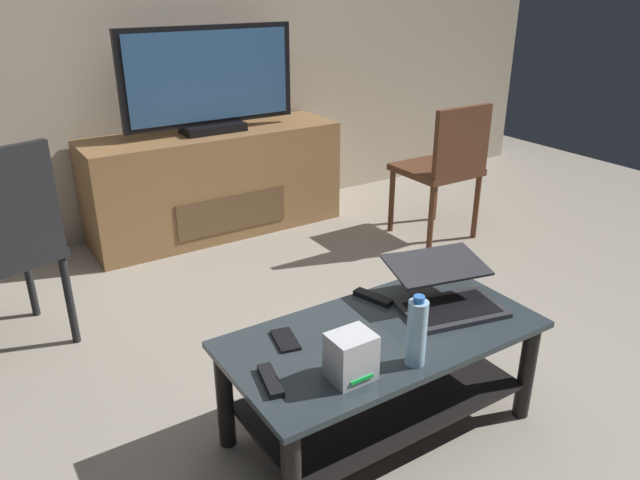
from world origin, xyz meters
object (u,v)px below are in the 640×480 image
at_px(soundbar_remote, 373,297).
at_px(tv_remote, 271,380).
at_px(media_cabinet, 216,182).
at_px(water_bottle_near, 417,332).
at_px(side_chair, 2,243).
at_px(laptop, 446,291).
at_px(dining_chair, 445,164).
at_px(cell_phone, 285,340).
at_px(television, 210,82).
at_px(router_box, 351,356).
at_px(coffee_table, 382,364).

bearing_deg(soundbar_remote, tv_remote, -174.02).
xyz_separation_m(media_cabinet, water_bottle_near, (-0.33, -2.32, 0.20)).
relative_size(side_chair, laptop, 2.19).
bearing_deg(soundbar_remote, laptop, -58.83).
distance_m(dining_chair, cell_phone, 2.07).
bearing_deg(cell_phone, television, 85.34).
xyz_separation_m(television, router_box, (-0.54, -2.25, -0.47)).
xyz_separation_m(dining_chair, soundbar_remote, (-1.33, -1.02, -0.06)).
distance_m(media_cabinet, tv_remote, 2.30).
relative_size(dining_chair, laptop, 1.99).
bearing_deg(router_box, media_cabinet, 76.61).
bearing_deg(dining_chair, laptop, -133.31).
bearing_deg(media_cabinet, coffee_table, -97.90).
relative_size(media_cabinet, cell_phone, 11.57).
xyz_separation_m(coffee_table, side_chair, (-1.03, 1.27, 0.24)).
xyz_separation_m(water_bottle_near, soundbar_remote, (0.14, 0.40, -0.10)).
distance_m(side_chair, tv_remote, 1.43).
bearing_deg(dining_chair, soundbar_remote, -142.51).
xyz_separation_m(coffee_table, water_bottle_near, (-0.03, -0.20, 0.25)).
xyz_separation_m(side_chair, water_bottle_near, (1.00, -1.47, 0.00)).
height_order(laptop, router_box, same).
xyz_separation_m(router_box, soundbar_remote, (0.35, 0.35, -0.07)).
height_order(water_bottle_near, cell_phone, water_bottle_near).
bearing_deg(laptop, dining_chair, 46.69).
xyz_separation_m(coffee_table, cell_phone, (-0.32, 0.13, 0.14)).
bearing_deg(television, router_box, -103.51).
xyz_separation_m(laptop, cell_phone, (-0.62, 0.11, -0.05)).
xyz_separation_m(cell_phone, soundbar_remote, (0.42, 0.07, 0.01)).
height_order(side_chair, water_bottle_near, side_chair).
bearing_deg(media_cabinet, television, -90.00).
bearing_deg(side_chair, soundbar_remote, -43.13).
xyz_separation_m(coffee_table, media_cabinet, (0.29, 2.12, 0.05)).
height_order(media_cabinet, laptop, media_cabinet).
height_order(side_chair, cell_phone, side_chair).
xyz_separation_m(television, laptop, (0.01, -2.07, -0.49)).
height_order(coffee_table, water_bottle_near, water_bottle_near).
xyz_separation_m(television, tv_remote, (-0.76, -2.14, -0.54)).
bearing_deg(router_box, television, 76.49).
bearing_deg(laptop, router_box, -162.53).
xyz_separation_m(media_cabinet, television, (-0.00, -0.02, 0.64)).
relative_size(coffee_table, side_chair, 1.17).
xyz_separation_m(coffee_table, tv_remote, (-0.47, -0.05, 0.14)).
relative_size(media_cabinet, tv_remote, 10.12).
height_order(television, water_bottle_near, television).
relative_size(television, dining_chair, 1.27).
distance_m(dining_chair, tv_remote, 2.29).
bearing_deg(soundbar_remote, dining_chair, 20.23).
height_order(cell_phone, tv_remote, tv_remote).
xyz_separation_m(tv_remote, soundbar_remote, (0.58, 0.25, 0.00)).
height_order(coffee_table, media_cabinet, media_cabinet).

